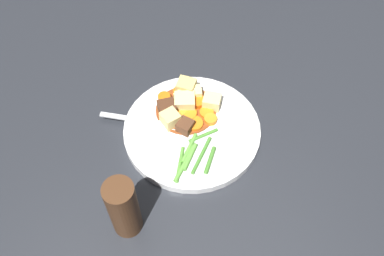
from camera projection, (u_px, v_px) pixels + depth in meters
name	position (u px, v px, depth m)	size (l,w,h in m)	color
ground_plane	(192.00, 133.00, 0.80)	(3.00, 3.00, 0.00)	#26282D
dinner_plate	(192.00, 130.00, 0.80)	(0.26, 0.26, 0.02)	white
stew_sauce	(187.00, 109.00, 0.81)	(0.12, 0.12, 0.00)	brown
carrot_slice_0	(207.00, 113.00, 0.80)	(0.03, 0.03, 0.01)	orange
carrot_slice_1	(179.00, 92.00, 0.83)	(0.03, 0.03, 0.01)	orange
carrot_slice_2	(210.00, 119.00, 0.79)	(0.02, 0.02, 0.01)	orange
carrot_slice_3	(195.00, 124.00, 0.79)	(0.03, 0.03, 0.01)	orange
carrot_slice_4	(198.00, 102.00, 0.82)	(0.03, 0.03, 0.01)	orange
carrot_slice_5	(164.00, 98.00, 0.82)	(0.02, 0.02, 0.01)	orange
carrot_slice_6	(179.00, 111.00, 0.81)	(0.03, 0.03, 0.01)	orange
carrot_slice_7	(189.00, 113.00, 0.80)	(0.04, 0.04, 0.01)	orange
potato_chunk_0	(184.00, 97.00, 0.82)	(0.03, 0.03, 0.02)	#E5CC7A
potato_chunk_1	(194.00, 93.00, 0.82)	(0.03, 0.03, 0.02)	#EAD68C
potato_chunk_2	(183.00, 102.00, 0.81)	(0.03, 0.04, 0.03)	#EAD68C
potato_chunk_3	(186.00, 87.00, 0.83)	(0.03, 0.03, 0.03)	#DBBC6B
potato_chunk_4	(170.00, 119.00, 0.78)	(0.03, 0.03, 0.03)	#E5CC7A
potato_chunk_5	(212.00, 102.00, 0.81)	(0.03, 0.03, 0.02)	#EAD68C
meat_chunk_0	(186.00, 128.00, 0.78)	(0.03, 0.03, 0.02)	#56331E
meat_chunk_1	(167.00, 109.00, 0.80)	(0.03, 0.03, 0.03)	#4C2B19
green_bean_0	(185.00, 163.00, 0.74)	(0.01, 0.01, 0.08)	#66AD42
green_bean_1	(203.00, 135.00, 0.78)	(0.01, 0.01, 0.06)	#4C8E33
green_bean_2	(200.00, 155.00, 0.75)	(0.01, 0.01, 0.08)	#4C8E33
green_bean_3	(189.00, 148.00, 0.76)	(0.01, 0.01, 0.06)	#66AD42
green_bean_4	(180.00, 164.00, 0.74)	(0.01, 0.01, 0.07)	#599E38
green_bean_5	(190.00, 157.00, 0.75)	(0.01, 0.01, 0.06)	#66AD42
green_bean_6	(210.00, 160.00, 0.74)	(0.01, 0.01, 0.06)	#4C8E33
fork	(148.00, 121.00, 0.80)	(0.09, 0.16, 0.00)	silver
pepper_mill	(123.00, 208.00, 0.64)	(0.05, 0.05, 0.13)	#4C2D19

